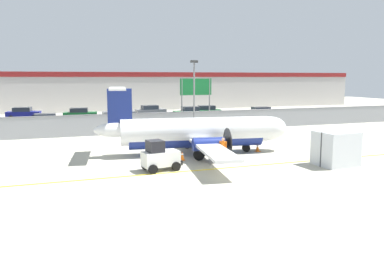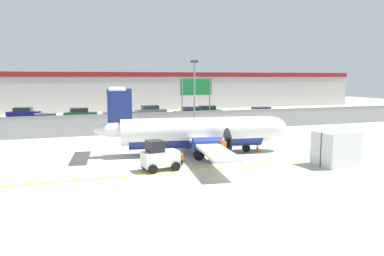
# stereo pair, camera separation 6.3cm
# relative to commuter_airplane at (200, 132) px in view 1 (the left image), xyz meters

# --- Properties ---
(ground_plane) EXTENTS (140.00, 140.00, 0.01)m
(ground_plane) POSITION_rel_commuter_airplane_xyz_m (-0.10, -4.72, -1.60)
(ground_plane) COLOR #B2AD99
(perimeter_fence) EXTENTS (98.00, 0.10, 2.10)m
(perimeter_fence) POSITION_rel_commuter_airplane_xyz_m (-0.10, 11.28, -0.49)
(perimeter_fence) COLOR gray
(perimeter_fence) RESTS_ON ground
(parking_lot_strip) EXTENTS (98.00, 17.00, 0.12)m
(parking_lot_strip) POSITION_rel_commuter_airplane_xyz_m (-0.10, 22.78, -1.54)
(parking_lot_strip) COLOR #38383A
(parking_lot_strip) RESTS_ON ground
(background_building) EXTENTS (91.00, 8.10, 6.50)m
(background_building) POSITION_rel_commuter_airplane_xyz_m (-0.10, 41.27, 1.66)
(background_building) COLOR #BCB7B2
(background_building) RESTS_ON ground
(commuter_airplane) EXTENTS (14.46, 16.07, 4.92)m
(commuter_airplane) POSITION_rel_commuter_airplane_xyz_m (0.00, 0.00, 0.00)
(commuter_airplane) COLOR white
(commuter_airplane) RESTS_ON ground
(baggage_tug) EXTENTS (2.48, 1.70, 1.88)m
(baggage_tug) POSITION_rel_commuter_airplane_xyz_m (-4.02, -3.97, -0.75)
(baggage_tug) COLOR silver
(baggage_tug) RESTS_ON ground
(ground_crew_worker) EXTENTS (0.48, 0.48, 1.70)m
(ground_crew_worker) POSITION_rel_commuter_airplane_xyz_m (0.42, -3.35, -0.65)
(ground_crew_worker) COLOR #191E4C
(ground_crew_worker) RESTS_ON ground
(cargo_container) EXTENTS (2.54, 2.17, 2.20)m
(cargo_container) POSITION_rel_commuter_airplane_xyz_m (7.01, -6.29, -0.50)
(cargo_container) COLOR silver
(cargo_container) RESTS_ON ground
(traffic_cone_near_left) EXTENTS (0.36, 0.36, 0.64)m
(traffic_cone_near_left) POSITION_rel_commuter_airplane_xyz_m (4.46, -0.67, -1.29)
(traffic_cone_near_left) COLOR orange
(traffic_cone_near_left) RESTS_ON ground
(traffic_cone_near_right) EXTENTS (0.36, 0.36, 0.64)m
(traffic_cone_near_right) POSITION_rel_commuter_airplane_xyz_m (-1.91, -1.75, -1.29)
(traffic_cone_near_right) COLOR orange
(traffic_cone_near_right) RESTS_ON ground
(parked_car_0) EXTENTS (4.38, 2.41, 1.58)m
(parked_car_0) POSITION_rel_commuter_airplane_xyz_m (-14.60, 28.30, -0.71)
(parked_car_0) COLOR navy
(parked_car_0) RESTS_ON parking_lot_strip
(parked_car_1) EXTENTS (4.21, 2.02, 1.58)m
(parked_car_1) POSITION_rel_commuter_airplane_xyz_m (-11.32, 17.85, -0.71)
(parked_car_1) COLOR #B28C19
(parked_car_1) RESTS_ON parking_lot_strip
(parked_car_2) EXTENTS (4.36, 2.36, 1.58)m
(parked_car_2) POSITION_rel_commuter_airplane_xyz_m (-7.52, 24.84, -0.71)
(parked_car_2) COLOR #19662D
(parked_car_2) RESTS_ON parking_lot_strip
(parked_car_3) EXTENTS (4.22, 2.04, 1.58)m
(parked_car_3) POSITION_rel_commuter_airplane_xyz_m (-2.58, 24.28, -0.71)
(parked_car_3) COLOR slate
(parked_car_3) RESTS_ON parking_lot_strip
(parked_car_4) EXTENTS (4.31, 2.23, 1.58)m
(parked_car_4) POSITION_rel_commuter_airplane_xyz_m (2.13, 26.25, -0.71)
(parked_car_4) COLOR slate
(parked_car_4) RESTS_ON parking_lot_strip
(parked_car_5) EXTENTS (4.21, 2.01, 1.58)m
(parked_car_5) POSITION_rel_commuter_airplane_xyz_m (6.60, 22.15, -0.71)
(parked_car_5) COLOR #19662D
(parked_car_5) RESTS_ON parking_lot_strip
(parked_car_6) EXTENTS (4.37, 2.38, 1.58)m
(parked_car_6) POSITION_rel_commuter_airplane_xyz_m (9.39, 23.29, -0.71)
(parked_car_6) COLOR #19662D
(parked_car_6) RESTS_ON parking_lot_strip
(parked_car_7) EXTENTS (4.30, 2.21, 1.58)m
(parked_car_7) POSITION_rel_commuter_airplane_xyz_m (15.60, 18.59, -0.71)
(parked_car_7) COLOR #19662D
(parked_car_7) RESTS_ON parking_lot_strip
(apron_light_pole) EXTENTS (0.70, 0.30, 7.27)m
(apron_light_pole) POSITION_rel_commuter_airplane_xyz_m (2.73, 9.13, 2.70)
(apron_light_pole) COLOR slate
(apron_light_pole) RESTS_ON ground
(highway_sign) EXTENTS (3.60, 0.14, 5.50)m
(highway_sign) POSITION_rel_commuter_airplane_xyz_m (4.26, 12.95, 2.54)
(highway_sign) COLOR slate
(highway_sign) RESTS_ON ground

